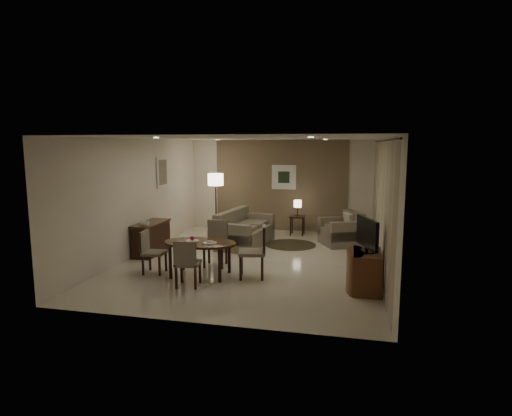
% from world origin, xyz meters
% --- Properties ---
extents(room_shell, '(5.50, 7.00, 2.70)m').
position_xyz_m(room_shell, '(0.00, 0.40, 1.35)').
color(room_shell, beige).
rests_on(room_shell, ground).
extents(taupe_accent, '(3.96, 0.03, 2.70)m').
position_xyz_m(taupe_accent, '(0.00, 3.48, 1.35)').
color(taupe_accent, brown).
rests_on(taupe_accent, wall_back).
extents(curtain_wall, '(0.08, 6.70, 2.58)m').
position_xyz_m(curtain_wall, '(2.68, 0.00, 1.32)').
color(curtain_wall, '#BDB193').
rests_on(curtain_wall, wall_right).
extents(curtain_rod, '(0.03, 6.80, 0.03)m').
position_xyz_m(curtain_rod, '(2.68, 0.00, 2.64)').
color(curtain_rod, black).
rests_on(curtain_rod, wall_right).
extents(art_back_frame, '(0.72, 0.03, 0.72)m').
position_xyz_m(art_back_frame, '(0.10, 3.46, 1.60)').
color(art_back_frame, silver).
rests_on(art_back_frame, wall_back).
extents(art_back_canvas, '(0.34, 0.01, 0.34)m').
position_xyz_m(art_back_canvas, '(0.10, 3.44, 1.60)').
color(art_back_canvas, black).
rests_on(art_back_canvas, wall_back).
extents(art_left_frame, '(0.03, 0.60, 0.80)m').
position_xyz_m(art_left_frame, '(-2.72, 1.20, 1.85)').
color(art_left_frame, silver).
rests_on(art_left_frame, wall_left).
extents(art_left_canvas, '(0.01, 0.46, 0.64)m').
position_xyz_m(art_left_canvas, '(-2.71, 1.20, 1.85)').
color(art_left_canvas, gray).
rests_on(art_left_canvas, wall_left).
extents(downlight_nl, '(0.10, 0.10, 0.01)m').
position_xyz_m(downlight_nl, '(-1.40, -1.80, 2.69)').
color(downlight_nl, white).
rests_on(downlight_nl, ceiling).
extents(downlight_nr, '(0.10, 0.10, 0.01)m').
position_xyz_m(downlight_nr, '(1.40, -1.80, 2.69)').
color(downlight_nr, white).
rests_on(downlight_nr, ceiling).
extents(downlight_fl, '(0.10, 0.10, 0.01)m').
position_xyz_m(downlight_fl, '(-1.40, 1.80, 2.69)').
color(downlight_fl, white).
rests_on(downlight_fl, ceiling).
extents(downlight_fr, '(0.10, 0.10, 0.01)m').
position_xyz_m(downlight_fr, '(1.40, 1.80, 2.69)').
color(downlight_fr, white).
rests_on(downlight_fr, ceiling).
extents(console_desk, '(0.48, 1.20, 0.75)m').
position_xyz_m(console_desk, '(-2.49, 0.00, 0.38)').
color(console_desk, '#442B16').
rests_on(console_desk, floor).
extents(telephone, '(0.20, 0.14, 0.09)m').
position_xyz_m(telephone, '(-2.49, -0.30, 0.80)').
color(telephone, white).
rests_on(telephone, console_desk).
extents(tv_cabinet, '(0.48, 0.90, 0.70)m').
position_xyz_m(tv_cabinet, '(2.40, -1.50, 0.35)').
color(tv_cabinet, brown).
rests_on(tv_cabinet, floor).
extents(flat_tv, '(0.36, 0.85, 0.60)m').
position_xyz_m(flat_tv, '(2.38, -1.50, 1.02)').
color(flat_tv, black).
rests_on(flat_tv, tv_cabinet).
extents(dining_table, '(1.44, 0.90, 0.68)m').
position_xyz_m(dining_table, '(-0.77, -1.35, 0.34)').
color(dining_table, '#442B16').
rests_on(dining_table, floor).
extents(chair_near, '(0.47, 0.47, 0.88)m').
position_xyz_m(chair_near, '(-0.77, -1.99, 0.44)').
color(chair_near, '#786F5C').
rests_on(chair_near, floor).
extents(chair_far, '(0.49, 0.49, 0.96)m').
position_xyz_m(chair_far, '(-0.69, -0.64, 0.48)').
color(chair_far, '#786F5C').
rests_on(chair_far, floor).
extents(chair_left, '(0.44, 0.44, 0.86)m').
position_xyz_m(chair_left, '(-1.72, -1.40, 0.43)').
color(chair_left, '#786F5C').
rests_on(chair_left, floor).
extents(chair_right, '(0.59, 0.59, 1.02)m').
position_xyz_m(chair_right, '(0.24, -1.23, 0.51)').
color(chair_right, '#786F5C').
rests_on(chair_right, floor).
extents(plate_a, '(0.26, 0.26, 0.02)m').
position_xyz_m(plate_a, '(-0.95, -1.30, 0.68)').
color(plate_a, white).
rests_on(plate_a, dining_table).
extents(plate_b, '(0.26, 0.26, 0.02)m').
position_xyz_m(plate_b, '(-0.55, -1.40, 0.68)').
color(plate_b, white).
rests_on(plate_b, dining_table).
extents(fruit_apple, '(0.09, 0.09, 0.09)m').
position_xyz_m(fruit_apple, '(-0.95, -1.30, 0.74)').
color(fruit_apple, '#B81541').
rests_on(fruit_apple, plate_a).
extents(napkin, '(0.12, 0.08, 0.03)m').
position_xyz_m(napkin, '(-0.55, -1.40, 0.71)').
color(napkin, white).
rests_on(napkin, plate_b).
extents(round_rug, '(1.29, 1.29, 0.01)m').
position_xyz_m(round_rug, '(0.59, 1.62, 0.01)').
color(round_rug, '#3A3720').
rests_on(round_rug, floor).
extents(sofa, '(2.00, 1.19, 0.89)m').
position_xyz_m(sofa, '(-0.55, 1.37, 0.44)').
color(sofa, '#786F5C').
rests_on(sofa, floor).
extents(armchair, '(1.23, 1.25, 0.85)m').
position_xyz_m(armchair, '(1.84, 1.95, 0.43)').
color(armchair, '#786F5C').
rests_on(armchair, floor).
extents(side_table, '(0.43, 0.43, 0.55)m').
position_xyz_m(side_table, '(0.59, 2.92, 0.27)').
color(side_table, black).
rests_on(side_table, floor).
extents(table_lamp, '(0.22, 0.22, 0.50)m').
position_xyz_m(table_lamp, '(0.59, 2.92, 0.80)').
color(table_lamp, '#FFEAC1').
rests_on(table_lamp, side_table).
extents(floor_lamp, '(0.44, 0.44, 1.74)m').
position_xyz_m(floor_lamp, '(-1.70, 2.50, 0.87)').
color(floor_lamp, '#FFE5B7').
rests_on(floor_lamp, floor).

